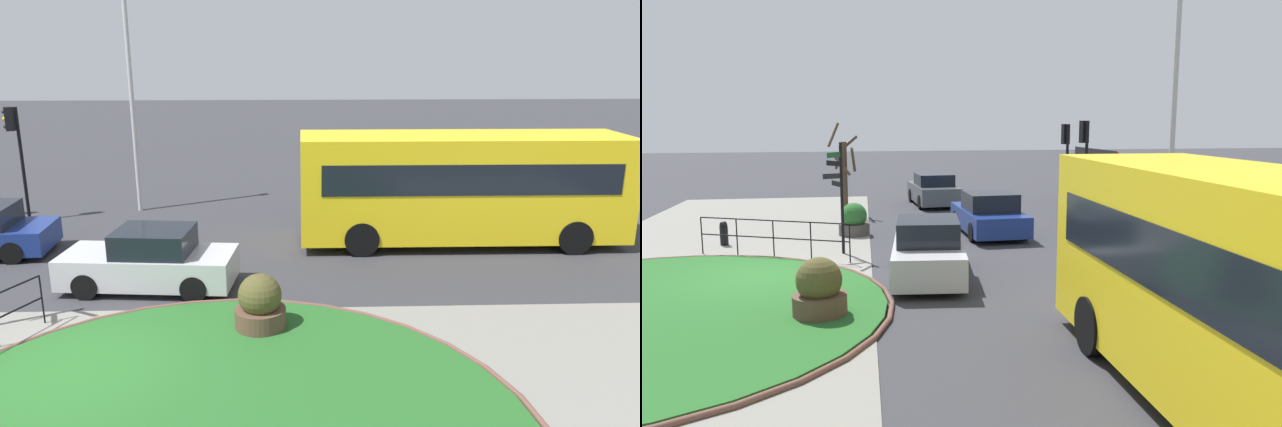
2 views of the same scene
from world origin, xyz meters
The scene contains 16 objects.
ground centered at (0.00, 0.00, 0.00)m, with size 120.00×120.00×0.00m, color #333338.
sidewalk_paving centered at (0.00, -1.62, 0.01)m, with size 32.00×8.75×0.02m, color gray.
signpost_directional centered at (-2.57, 1.88, 1.96)m, with size 1.31×0.57×3.32m.
bollard_foreground centered at (-4.37, -1.82, 0.40)m, with size 0.25×0.25×0.79m.
railing_grass_edge centered at (-2.23, 0.00, 0.72)m, with size 1.94×4.39×1.13m.
bus_yellow centered at (9.16, 7.52, 1.78)m, with size 9.68×2.69×3.32m.
car_near_lane centered at (-12.44, 5.79, 0.68)m, with size 4.14×2.14×1.47m.
car_far_lane centered at (-4.98, 6.87, 0.67)m, with size 4.33×2.10×1.48m.
car_oncoming centered at (0.59, 4.15, 0.69)m, with size 4.34×2.09×1.53m.
traffic_light_near centered at (-5.14, 10.34, 2.86)m, with size 0.49×0.30×3.91m.
traffic_light_far centered at (-7.46, 10.44, 2.77)m, with size 0.49×0.28×3.77m.
lamppost_tall centered at (-1.55, 11.74, 4.30)m, with size 0.32×0.32×8.02m.
billboard_left centered at (-11.32, 13.18, 1.70)m, with size 4.42×0.40×2.61m.
planter_near_signpost centered at (-5.46, 2.23, 0.50)m, with size 1.05×1.05×1.14m.
planter_kerbside centered at (3.44, 1.66, 0.57)m, with size 1.08×1.08×1.27m.
street_tree_bare centered at (-9.92, 1.81, 1.82)m, with size 1.13×1.24×3.82m.
Camera 2 is at (15.58, 2.59, 4.00)m, focal length 34.33 mm.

